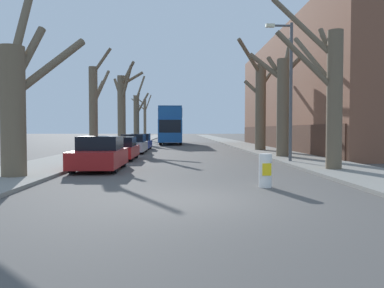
{
  "coord_description": "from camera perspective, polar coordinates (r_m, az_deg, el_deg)",
  "views": [
    {
      "loc": [
        -0.34,
        -9.06,
        1.73
      ],
      "look_at": [
        0.97,
        30.8,
        0.2
      ],
      "focal_mm": 35.0,
      "sensor_mm": 36.0,
      "label": 1
    }
  ],
  "objects": [
    {
      "name": "ground_plane",
      "position": [
        9.23,
        0.25,
        -8.62
      ],
      "size": [
        300.0,
        300.0,
        0.0
      ],
      "primitive_type": "plane",
      "color": "#4C4947"
    },
    {
      "name": "sidewalk_left",
      "position": [
        59.41,
        -7.88,
        0.57
      ],
      "size": [
        3.37,
        120.0,
        0.12
      ],
      "primitive_type": "cube",
      "color": "gray",
      "rests_on": "ground"
    },
    {
      "name": "sidewalk_right",
      "position": [
        59.48,
        4.76,
        0.58
      ],
      "size": [
        3.37,
        120.0,
        0.12
      ],
      "primitive_type": "cube",
      "color": "gray",
      "rests_on": "ground"
    },
    {
      "name": "building_facade_right",
      "position": [
        36.55,
        20.06,
        7.38
      ],
      "size": [
        10.08,
        30.3,
        10.26
      ],
      "color": "brown",
      "rests_on": "ground"
    },
    {
      "name": "street_tree_left_0",
      "position": [
        14.51,
        -25.04,
        6.21
      ],
      "size": [
        2.49,
        2.52,
        7.28
      ],
      "color": "brown",
      "rests_on": "ground"
    },
    {
      "name": "street_tree_left_1",
      "position": [
        25.21,
        -14.65,
        5.39
      ],
      "size": [
        1.57,
        2.57,
        6.97
      ],
      "color": "brown",
      "rests_on": "ground"
    },
    {
      "name": "street_tree_left_2",
      "position": [
        37.01,
        -10.57,
        5.62
      ],
      "size": [
        3.09,
        3.06,
        8.11
      ],
      "color": "brown",
      "rests_on": "ground"
    },
    {
      "name": "street_tree_left_3",
      "position": [
        49.19,
        -8.37,
        4.28
      ],
      "size": [
        1.92,
        2.85,
        8.89
      ],
      "color": "brown",
      "rests_on": "ground"
    },
    {
      "name": "street_tree_left_4",
      "position": [
        60.95,
        -7.26,
        4.06
      ],
      "size": [
        3.64,
        3.39,
        7.27
      ],
      "color": "brown",
      "rests_on": "ground"
    },
    {
      "name": "street_tree_right_0",
      "position": [
        16.57,
        20.19,
        7.71
      ],
      "size": [
        2.77,
        2.98,
        7.43
      ],
      "color": "brown",
      "rests_on": "ground"
    },
    {
      "name": "street_tree_right_1",
      "position": [
        23.64,
        13.68,
        6.32
      ],
      "size": [
        3.59,
        1.79,
        7.5
      ],
      "color": "brown",
      "rests_on": "ground"
    },
    {
      "name": "street_tree_right_2",
      "position": [
        30.58,
        10.3,
        6.05
      ],
      "size": [
        3.46,
        3.45,
        8.66
      ],
      "color": "brown",
      "rests_on": "ground"
    },
    {
      "name": "double_decker_bus",
      "position": [
        45.13,
        -3.2,
        3.11
      ],
      "size": [
        2.62,
        10.54,
        4.31
      ],
      "color": "#19519E",
      "rests_on": "ground"
    },
    {
      "name": "parked_car_0",
      "position": [
        16.51,
        -13.86,
        -1.51
      ],
      "size": [
        1.88,
        3.96,
        1.45
      ],
      "color": "maroon",
      "rests_on": "ground"
    },
    {
      "name": "parked_car_1",
      "position": [
        21.99,
        -10.84,
        -0.72
      ],
      "size": [
        1.77,
        4.14,
        1.32
      ],
      "color": "maroon",
      "rests_on": "ground"
    },
    {
      "name": "parked_car_2",
      "position": [
        28.01,
        -8.91,
        -0.01
      ],
      "size": [
        1.78,
        4.45,
        1.4
      ],
      "color": "#9EA3AD",
      "rests_on": "ground"
    },
    {
      "name": "parked_car_3",
      "position": [
        33.23,
        -7.8,
        0.32
      ],
      "size": [
        1.71,
        4.0,
        1.39
      ],
      "color": "navy",
      "rests_on": "ground"
    },
    {
      "name": "lamp_post",
      "position": [
        19.99,
        14.54,
        8.75
      ],
      "size": [
        1.4,
        0.2,
        7.17
      ],
      "color": "#4C4F54",
      "rests_on": "ground"
    },
    {
      "name": "traffic_bollard",
      "position": [
        11.48,
        11.11,
        -3.98
      ],
      "size": [
        0.39,
        0.4,
        1.01
      ],
      "color": "white",
      "rests_on": "ground"
    }
  ]
}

